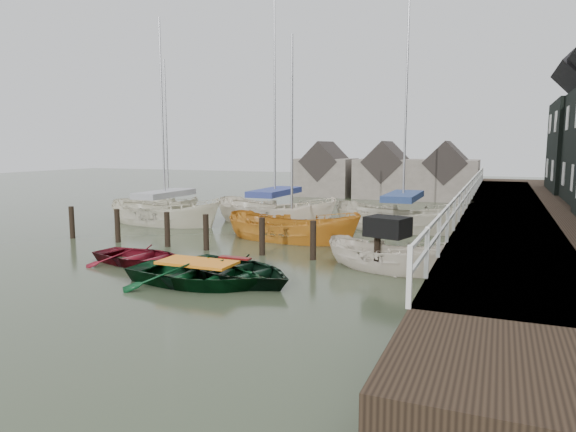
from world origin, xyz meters
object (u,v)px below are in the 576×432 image
at_px(rowboat_dkgreen, 235,280).
at_px(sailboat_c, 292,239).
at_px(motorboat, 385,267).
at_px(sailboat_b, 275,223).
at_px(rowboat_red, 142,264).
at_px(sailboat_d, 402,228).
at_px(rowboat_green, 198,284).
at_px(sailboat_e, 169,212).
at_px(sailboat_a, 166,223).

relative_size(rowboat_dkgreen, sailboat_c, 0.44).
bearing_deg(motorboat, sailboat_c, 67.79).
bearing_deg(sailboat_b, rowboat_red, -171.18).
bearing_deg(sailboat_b, sailboat_d, -73.34).
bearing_deg(rowboat_green, motorboat, -50.80).
bearing_deg(rowboat_green, rowboat_red, 64.95).
height_order(rowboat_dkgreen, sailboat_e, sailboat_e).
distance_m(motorboat, sailboat_e, 17.76).
bearing_deg(rowboat_red, sailboat_b, 3.30).
bearing_deg(sailboat_e, rowboat_dkgreen, -117.14).
relative_size(rowboat_green, motorboat, 0.96).
relative_size(motorboat, sailboat_e, 0.45).
distance_m(sailboat_b, sailboat_d, 6.49).
relative_size(rowboat_dkgreen, motorboat, 0.94).
bearing_deg(sailboat_c, sailboat_b, 39.46).
bearing_deg(sailboat_e, rowboat_red, -127.65).
xyz_separation_m(motorboat, sailboat_e, (-15.11, 9.33, -0.03)).
relative_size(sailboat_a, sailboat_c, 1.19).
xyz_separation_m(rowboat_green, sailboat_b, (-2.71, 11.65, 0.06)).
bearing_deg(sailboat_a, sailboat_d, -71.82).
relative_size(rowboat_green, sailboat_d, 0.34).
bearing_deg(motorboat, rowboat_dkgreen, 144.25).
relative_size(motorboat, sailboat_a, 0.39).
bearing_deg(sailboat_a, sailboat_c, -97.50).
relative_size(rowboat_red, sailboat_e, 0.37).
bearing_deg(sailboat_e, sailboat_b, -80.47).
xyz_separation_m(motorboat, sailboat_d, (-0.94, 8.39, -0.03)).
distance_m(rowboat_green, sailboat_d, 12.79).
height_order(rowboat_red, rowboat_dkgreen, rowboat_dkgreen).
xyz_separation_m(rowboat_green, sailboat_c, (-0.17, 7.74, 0.01)).
relative_size(sailboat_a, sailboat_e, 1.16).
height_order(sailboat_d, sailboat_e, sailboat_d).
bearing_deg(rowboat_dkgreen, motorboat, -32.72).
bearing_deg(sailboat_c, rowboat_green, -172.23).
distance_m(rowboat_red, sailboat_c, 6.94).
xyz_separation_m(sailboat_a, sailboat_e, (-2.50, 3.78, 0.01)).
distance_m(motorboat, sailboat_a, 13.77).
distance_m(rowboat_dkgreen, motorboat, 4.94).
bearing_deg(rowboat_dkgreen, rowboat_red, 99.80).
distance_m(sailboat_a, sailboat_d, 12.01).
distance_m(sailboat_a, sailboat_b, 5.67).
bearing_deg(sailboat_b, sailboat_c, -135.44).
xyz_separation_m(rowboat_green, motorboat, (4.70, 3.83, 0.10)).
bearing_deg(motorboat, sailboat_b, 59.98).
bearing_deg(rowboat_green, sailboat_e, 38.34).
relative_size(sailboat_b, sailboat_c, 1.32).
relative_size(rowboat_red, sailboat_a, 0.32).
height_order(rowboat_green, rowboat_dkgreen, rowboat_green).
height_order(rowboat_green, sailboat_a, sailboat_a).
distance_m(rowboat_red, sailboat_e, 13.71).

